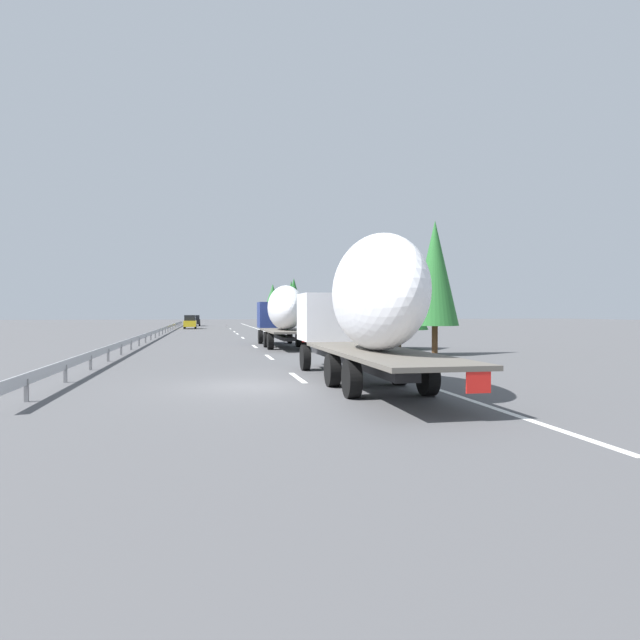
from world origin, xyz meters
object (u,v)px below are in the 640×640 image
(truck_trailing, at_px, (365,304))
(road_sign, at_px, (285,314))
(truck_lead, at_px, (283,312))
(car_black_suv, at_px, (195,320))
(car_yellow_coupe, at_px, (190,322))

(truck_trailing, height_order, road_sign, truck_trailing)
(truck_trailing, xyz_separation_m, road_sign, (42.02, -3.10, -0.49))
(truck_lead, relative_size, truck_trailing, 0.87)
(truck_trailing, distance_m, road_sign, 42.14)
(car_black_suv, height_order, car_yellow_coupe, car_yellow_coupe)
(car_black_suv, bearing_deg, truck_lead, -173.38)
(truck_lead, xyz_separation_m, car_yellow_coupe, (44.19, 7.40, -1.38))
(truck_lead, xyz_separation_m, road_sign, (21.97, -3.10, -0.24))
(truck_lead, bearing_deg, car_black_suv, 6.62)
(truck_trailing, bearing_deg, road_sign, -4.22)
(truck_lead, height_order, truck_trailing, truck_trailing)
(car_yellow_coupe, bearing_deg, truck_lead, -170.49)
(car_black_suv, distance_m, road_sign, 40.50)
(car_yellow_coupe, relative_size, road_sign, 1.49)
(truck_lead, relative_size, car_black_suv, 2.64)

